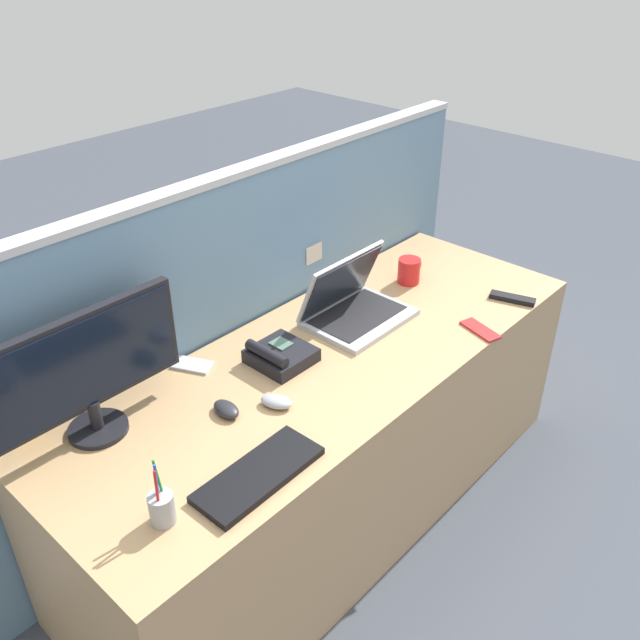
% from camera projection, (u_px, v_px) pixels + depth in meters
% --- Properties ---
extents(ground_plane, '(10.00, 10.00, 0.00)m').
position_uv_depth(ground_plane, '(329.00, 504.00, 2.66)').
color(ground_plane, '#424751').
extents(desk, '(2.05, 0.72, 0.71)m').
position_uv_depth(desk, '(330.00, 435.00, 2.47)').
color(desk, tan).
rests_on(desk, ground_plane).
extents(cubicle_divider, '(2.33, 0.08, 1.27)m').
position_uv_depth(cubicle_divider, '(251.00, 330.00, 2.55)').
color(cubicle_divider, '#6084A3').
rests_on(cubicle_divider, ground_plane).
extents(desktop_monitor, '(0.60, 0.17, 0.38)m').
position_uv_depth(desktop_monitor, '(84.00, 369.00, 1.85)').
color(desktop_monitor, black).
rests_on(desktop_monitor, desk).
extents(laptop, '(0.37, 0.28, 0.24)m').
position_uv_depth(laptop, '(352.00, 303.00, 2.47)').
color(laptop, '#B2B5BC').
rests_on(laptop, desk).
extents(desk_phone, '(0.19, 0.19, 0.08)m').
position_uv_depth(desk_phone, '(280.00, 355.00, 2.24)').
color(desk_phone, black).
rests_on(desk_phone, desk).
extents(keyboard_main, '(0.37, 0.15, 0.02)m').
position_uv_depth(keyboard_main, '(259.00, 474.00, 1.80)').
color(keyboard_main, black).
rests_on(keyboard_main, desk).
extents(computer_mouse_right_hand, '(0.07, 0.11, 0.03)m').
position_uv_depth(computer_mouse_right_hand, '(226.00, 409.00, 2.02)').
color(computer_mouse_right_hand, '#232328').
rests_on(computer_mouse_right_hand, desk).
extents(computer_mouse_left_hand, '(0.09, 0.12, 0.03)m').
position_uv_depth(computer_mouse_left_hand, '(276.00, 402.00, 2.05)').
color(computer_mouse_left_hand, '#9EA0A8').
rests_on(computer_mouse_left_hand, desk).
extents(pen_cup, '(0.06, 0.06, 0.18)m').
position_uv_depth(pen_cup, '(162.00, 507.00, 1.65)').
color(pen_cup, '#99999E').
rests_on(pen_cup, desk).
extents(cell_phone_red_case, '(0.10, 0.16, 0.01)m').
position_uv_depth(cell_phone_red_case, '(480.00, 330.00, 2.42)').
color(cell_phone_red_case, '#B22323').
rests_on(cell_phone_red_case, desk).
extents(cell_phone_silver_slab, '(0.12, 0.15, 0.01)m').
position_uv_depth(cell_phone_silver_slab, '(192.00, 365.00, 2.23)').
color(cell_phone_silver_slab, '#B7BAC1').
rests_on(cell_phone_silver_slab, desk).
extents(tv_remote, '(0.09, 0.18, 0.02)m').
position_uv_depth(tv_remote, '(512.00, 298.00, 2.60)').
color(tv_remote, black).
rests_on(tv_remote, desk).
extents(coffee_mug, '(0.13, 0.09, 0.10)m').
position_uv_depth(coffee_mug, '(409.00, 271.00, 2.71)').
color(coffee_mug, red).
rests_on(coffee_mug, desk).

